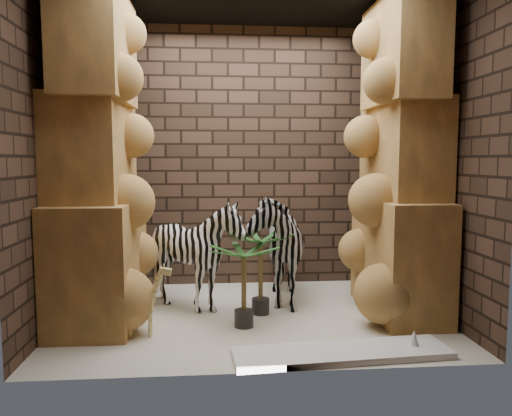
{
  "coord_description": "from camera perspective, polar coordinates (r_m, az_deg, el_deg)",
  "views": [
    {
      "loc": [
        -0.34,
        -4.5,
        1.48
      ],
      "look_at": [
        0.05,
        0.15,
        1.01
      ],
      "focal_mm": 34.36,
      "sensor_mm": 36.0,
      "label": 1
    }
  ],
  "objects": [
    {
      "name": "wall_front",
      "position": [
        3.27,
        1.16,
        6.09
      ],
      "size": [
        3.5,
        0.0,
        3.5
      ],
      "primitive_type": "plane",
      "rotation": [
        -1.57,
        0.0,
        0.0
      ],
      "color": "#312319",
      "rests_on": "ground"
    },
    {
      "name": "floor",
      "position": [
        4.75,
        -0.48,
        -12.43
      ],
      "size": [
        3.5,
        3.5,
        0.0
      ],
      "primitive_type": "plane",
      "color": "beige",
      "rests_on": "ground"
    },
    {
      "name": "giraffe_toy",
      "position": [
        4.26,
        -13.37,
        -10.33
      ],
      "size": [
        0.33,
        0.12,
        0.63
      ],
      "primitive_type": null,
      "rotation": [
        0.0,
        0.0,
        -0.02
      ],
      "color": "#E8DB87",
      "rests_on": "floor"
    },
    {
      "name": "wall_left",
      "position": [
        4.72,
        -22.31,
        5.54
      ],
      "size": [
        0.0,
        3.0,
        3.0
      ],
      "primitive_type": "plane",
      "rotation": [
        1.57,
        0.0,
        1.57
      ],
      "color": "#312319",
      "rests_on": "ground"
    },
    {
      "name": "wall_right",
      "position": [
        4.96,
        20.18,
        5.6
      ],
      "size": [
        0.0,
        3.0,
        3.0
      ],
      "primitive_type": "plane",
      "rotation": [
        1.57,
        0.0,
        -1.57
      ],
      "color": "#312319",
      "rests_on": "ground"
    },
    {
      "name": "surfboard",
      "position": [
        3.9,
        9.99,
        -16.28
      ],
      "size": [
        1.67,
        0.53,
        0.05
      ],
      "primitive_type": "cube",
      "rotation": [
        0.0,
        0.0,
        0.08
      ],
      "color": "white",
      "rests_on": "floor"
    },
    {
      "name": "rock_pillar_left",
      "position": [
        4.63,
        -18.15,
        5.69
      ],
      "size": [
        0.68,
        1.3,
        3.0
      ],
      "primitive_type": null,
      "color": "#D79B4D",
      "rests_on": "floor"
    },
    {
      "name": "palm_front",
      "position": [
        4.71,
        0.54,
        -7.58
      ],
      "size": [
        0.36,
        0.36,
        0.79
      ],
      "primitive_type": null,
      "color": "#204B19",
      "rests_on": "floor"
    },
    {
      "name": "zebra_left",
      "position": [
        4.84,
        -7.0,
        -6.02
      ],
      "size": [
        0.96,
        1.16,
        1.0
      ],
      "primitive_type": "imported",
      "rotation": [
        0.0,
        0.0,
        0.07
      ],
      "color": "white",
      "rests_on": "floor"
    },
    {
      "name": "palm_back",
      "position": [
        4.36,
        -1.43,
        -9.07
      ],
      "size": [
        0.36,
        0.36,
        0.73
      ],
      "primitive_type": null,
      "color": "#204B19",
      "rests_on": "floor"
    },
    {
      "name": "zebra_right",
      "position": [
        5.12,
        2.08,
        -3.33
      ],
      "size": [
        0.66,
        1.17,
        1.35
      ],
      "primitive_type": "imported",
      "rotation": [
        0.0,
        0.0,
        -0.04
      ],
      "color": "white",
      "rests_on": "floor"
    },
    {
      "name": "wall_back",
      "position": [
        5.76,
        -1.44,
        5.9
      ],
      "size": [
        3.5,
        0.0,
        3.5
      ],
      "primitive_type": "plane",
      "rotation": [
        1.57,
        0.0,
        0.0
      ],
      "color": "#312319",
      "rests_on": "ground"
    },
    {
      "name": "rock_pillar_right",
      "position": [
        4.83,
        16.62,
        5.72
      ],
      "size": [
        0.58,
        1.25,
        3.0
      ],
      "primitive_type": null,
      "color": "#D79B4D",
      "rests_on": "floor"
    }
  ]
}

